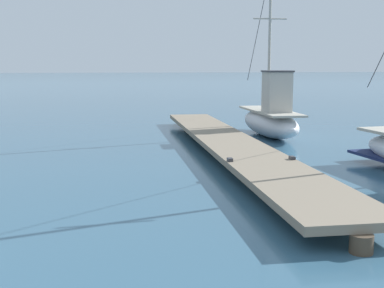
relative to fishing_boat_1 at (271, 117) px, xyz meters
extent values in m
cube|color=gray|center=(-2.72, -3.60, -0.39)|extent=(2.68, 17.47, 0.16)
cylinder|color=#4C3D2D|center=(-3.16, -12.29, -0.61)|extent=(0.36, 0.36, 0.29)
cylinder|color=#4C3D2D|center=(-2.86, -6.50, -0.61)|extent=(0.36, 0.36, 0.29)
cylinder|color=#4C3D2D|center=(-2.57, -0.71, -0.61)|extent=(0.36, 0.36, 0.29)
cylinder|color=#4C3D2D|center=(-2.28, 5.09, -0.61)|extent=(0.36, 0.36, 0.29)
cube|color=#333338|center=(-3.69, -7.04, -0.27)|extent=(0.13, 0.21, 0.08)
cube|color=#333338|center=(-2.09, -7.12, -0.27)|extent=(0.13, 0.21, 0.08)
ellipsoid|color=silver|center=(0.01, 0.11, -0.24)|extent=(1.72, 5.25, 1.04)
cube|color=#B2AD9E|center=(0.01, 0.11, 0.24)|extent=(1.52, 4.72, 0.08)
cube|color=#B7B2A8|center=(-0.03, -0.67, 1.03)|extent=(0.93, 1.08, 1.50)
cube|color=#3D3D42|center=(-0.03, -0.67, 1.81)|extent=(1.01, 1.17, 0.06)
cylinder|color=#B2ADA3|center=(0.02, 0.37, 3.26)|extent=(0.11, 0.11, 5.96)
cylinder|color=#B2ADA3|center=(0.02, 0.37, 3.82)|extent=(1.34, 0.12, 0.06)
cylinder|color=#333338|center=(0.09, 1.98, 3.56)|extent=(0.17, 3.10, 4.41)
camera|label=1|loc=(-7.15, -18.94, 2.03)|focal=47.77mm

